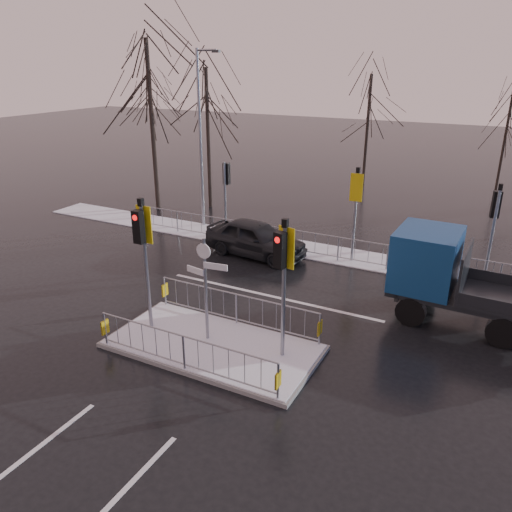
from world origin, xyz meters
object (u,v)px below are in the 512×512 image
at_px(flatbed_truck, 454,276).
at_px(car_far_lane, 255,238).
at_px(street_lamp_left, 201,134).
at_px(traffic_island, 212,336).

bearing_deg(flatbed_truck, car_far_lane, 165.11).
relative_size(flatbed_truck, street_lamp_left, 0.75).
distance_m(traffic_island, street_lamp_left, 12.17).
bearing_deg(car_far_lane, traffic_island, -155.63).
height_order(traffic_island, flatbed_truck, traffic_island).
height_order(flatbed_truck, street_lamp_left, street_lamp_left).
bearing_deg(street_lamp_left, car_far_lane, -30.71).
distance_m(car_far_lane, street_lamp_left, 6.09).
relative_size(car_far_lane, flatbed_truck, 0.72).
bearing_deg(flatbed_truck, traffic_island, -139.33).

